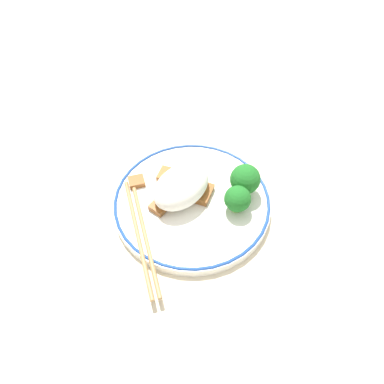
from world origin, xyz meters
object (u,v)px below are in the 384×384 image
(broccoli_back_left, at_px, (237,199))
(broccoli_back_center, at_px, (245,180))
(plate, at_px, (192,202))
(chopsticks, at_px, (141,234))

(broccoli_back_left, relative_size, broccoli_back_center, 0.83)
(plate, height_order, broccoli_back_left, broccoli_back_left)
(broccoli_back_left, height_order, chopsticks, broccoli_back_left)
(chopsticks, bearing_deg, broccoli_back_center, 160.10)
(broccoli_back_left, height_order, broccoli_back_center, broccoli_back_center)
(broccoli_back_left, bearing_deg, broccoli_back_center, -159.88)
(plate, relative_size, broccoli_back_left, 5.37)
(broccoli_back_center, distance_m, chopsticks, 0.18)
(broccoli_back_center, bearing_deg, plate, -36.74)
(broccoli_back_center, bearing_deg, broccoli_back_left, 20.12)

